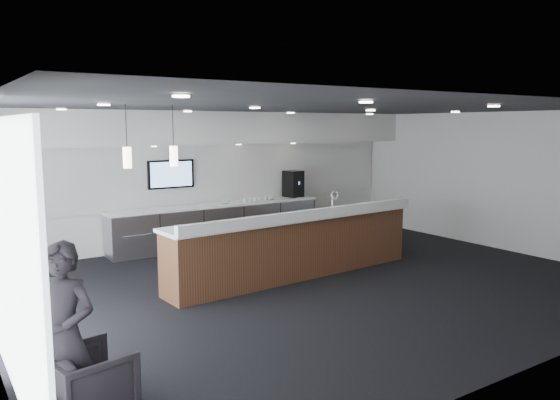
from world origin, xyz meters
TOP-DOWN VIEW (x-y plane):
  - ground at (0.00, 0.00)m, footprint 10.00×10.00m
  - ceiling at (0.00, 0.00)m, footprint 10.00×8.00m
  - back_wall at (0.00, 4.00)m, footprint 10.00×0.02m
  - right_wall at (5.00, 0.00)m, footprint 0.02×8.00m
  - soffit_bulkhead at (0.00, 3.55)m, footprint 10.00×0.90m
  - alcove_panel at (0.00, 3.97)m, footprint 9.80×0.06m
  - back_credenza at (-0.00, 3.64)m, footprint 5.06×0.66m
  - wall_tv at (-1.00, 3.91)m, footprint 1.05×0.08m
  - pendant_left at (-2.40, 0.80)m, footprint 0.12×0.12m
  - pendant_right at (-3.10, 0.80)m, footprint 0.12×0.12m
  - ceiling_can_lights at (0.00, 0.00)m, footprint 7.00×5.00m
  - service_counter at (-0.03, 0.54)m, footprint 5.14×1.19m
  - coffee_machine at (2.10, 3.68)m, footprint 0.42×0.52m
  - info_sign_left at (0.13, 3.52)m, footprint 0.15×0.02m
  - info_sign_right at (1.35, 3.54)m, footprint 0.18×0.05m
  - armchair at (-4.40, -2.31)m, footprint 0.84×0.82m
  - lounge_guest at (-4.60, -2.31)m, footprint 0.72×0.72m
  - cup_0 at (1.34, 3.55)m, footprint 0.10×0.10m
  - cup_1 at (1.20, 3.55)m, footprint 0.13×0.13m
  - cup_2 at (1.06, 3.55)m, footprint 0.12×0.12m
  - cup_3 at (0.92, 3.55)m, footprint 0.12×0.12m
  - cup_4 at (0.78, 3.55)m, footprint 0.13×0.13m
  - cup_5 at (0.64, 3.55)m, footprint 0.10×0.10m

SIDE VIEW (x-z plane):
  - ground at x=0.00m, z-range 0.00..0.00m
  - armchair at x=-4.40m, z-range 0.00..0.66m
  - back_credenza at x=0.00m, z-range 0.00..0.95m
  - service_counter at x=-0.03m, z-range -0.17..1.32m
  - lounge_guest at x=-4.60m, z-range 0.00..1.69m
  - cup_0 at x=1.34m, z-range 0.95..1.04m
  - cup_1 at x=1.20m, z-range 0.95..1.04m
  - cup_2 at x=1.06m, z-range 0.95..1.04m
  - cup_3 at x=0.92m, z-range 0.95..1.04m
  - cup_4 at x=0.78m, z-range 0.95..1.04m
  - cup_5 at x=0.64m, z-range 0.95..1.04m
  - info_sign_left at x=0.13m, z-range 0.95..1.16m
  - info_sign_right at x=1.35m, z-range 0.95..1.19m
  - coffee_machine at x=2.10m, z-range 0.95..1.60m
  - back_wall at x=0.00m, z-range 0.00..3.00m
  - right_wall at x=5.00m, z-range 0.00..3.00m
  - alcove_panel at x=0.00m, z-range 0.90..2.30m
  - wall_tv at x=-1.00m, z-range 1.34..1.96m
  - pendant_left at x=-2.40m, z-range 2.10..2.40m
  - pendant_right at x=-3.10m, z-range 2.10..2.40m
  - soffit_bulkhead at x=0.00m, z-range 2.30..3.00m
  - ceiling_can_lights at x=0.00m, z-range 2.96..2.98m
  - ceiling at x=0.00m, z-range 2.99..3.01m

